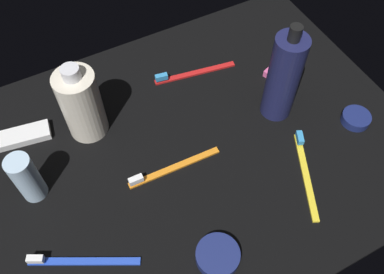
# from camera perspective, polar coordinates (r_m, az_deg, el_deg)

# --- Properties ---
(ground_plane) EXTENTS (0.84, 0.64, 0.01)m
(ground_plane) POSITION_cam_1_polar(r_m,az_deg,el_deg) (0.80, -0.00, -1.46)
(ground_plane) COLOR black
(lotion_bottle) EXTENTS (0.06, 0.06, 0.22)m
(lotion_bottle) POSITION_cam_1_polar(r_m,az_deg,el_deg) (0.79, 12.32, 8.13)
(lotion_bottle) COLOR #1B1E49
(lotion_bottle) RESTS_ON ground_plane
(bodywash_bottle) EXTENTS (0.07, 0.07, 0.17)m
(bodywash_bottle) POSITION_cam_1_polar(r_m,az_deg,el_deg) (0.79, -14.93, 4.41)
(bodywash_bottle) COLOR silver
(bodywash_bottle) RESTS_ON ground_plane
(deodorant_stick) EXTENTS (0.04, 0.04, 0.10)m
(deodorant_stick) POSITION_cam_1_polar(r_m,az_deg,el_deg) (0.75, -21.75, -5.23)
(deodorant_stick) COLOR silver
(deodorant_stick) RESTS_ON ground_plane
(toothbrush_orange) EXTENTS (0.18, 0.02, 0.02)m
(toothbrush_orange) POSITION_cam_1_polar(r_m,az_deg,el_deg) (0.76, -3.18, -4.37)
(toothbrush_orange) COLOR orange
(toothbrush_orange) RESTS_ON ground_plane
(toothbrush_red) EXTENTS (0.18, 0.04, 0.02)m
(toothbrush_red) POSITION_cam_1_polar(r_m,az_deg,el_deg) (0.90, -0.26, 8.77)
(toothbrush_red) COLOR red
(toothbrush_red) RESTS_ON ground_plane
(toothbrush_yellow) EXTENTS (0.09, 0.17, 0.02)m
(toothbrush_yellow) POSITION_cam_1_polar(r_m,az_deg,el_deg) (0.79, 15.28, -4.29)
(toothbrush_yellow) COLOR yellow
(toothbrush_yellow) RESTS_ON ground_plane
(toothbrush_blue) EXTENTS (0.17, 0.09, 0.02)m
(toothbrush_blue) POSITION_cam_1_polar(r_m,az_deg,el_deg) (0.72, -15.51, -16.05)
(toothbrush_blue) COLOR blue
(toothbrush_blue) RESTS_ON ground_plane
(snack_bar_white) EXTENTS (0.11, 0.06, 0.01)m
(snack_bar_white) POSITION_cam_1_polar(r_m,az_deg,el_deg) (0.86, -22.24, 0.14)
(snack_bar_white) COLOR white
(snack_bar_white) RESTS_ON ground_plane
(snack_bar_pink) EXTENTS (0.11, 0.07, 0.01)m
(snack_bar_pink) POSITION_cam_1_polar(r_m,az_deg,el_deg) (0.94, 12.61, 9.60)
(snack_bar_pink) COLOR #E55999
(snack_bar_pink) RESTS_ON ground_plane
(cream_tin_left) EXTENTS (0.07, 0.07, 0.02)m
(cream_tin_left) POSITION_cam_1_polar(r_m,az_deg,el_deg) (0.69, 3.56, -15.95)
(cream_tin_left) COLOR navy
(cream_tin_left) RESTS_ON ground_plane
(cream_tin_right) EXTENTS (0.06, 0.06, 0.02)m
(cream_tin_right) POSITION_cam_1_polar(r_m,az_deg,el_deg) (0.88, 21.57, 2.40)
(cream_tin_right) COLOR navy
(cream_tin_right) RESTS_ON ground_plane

